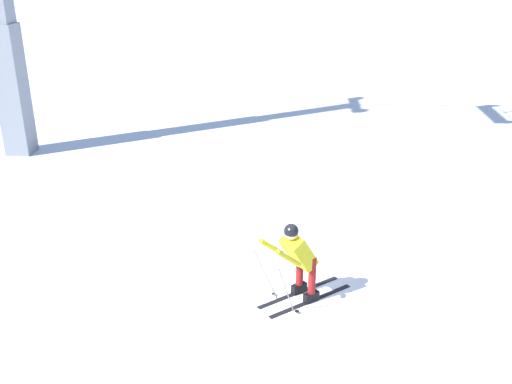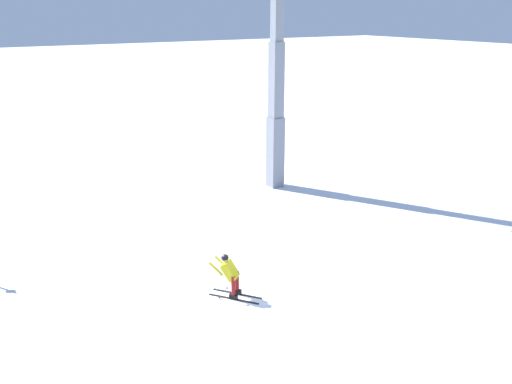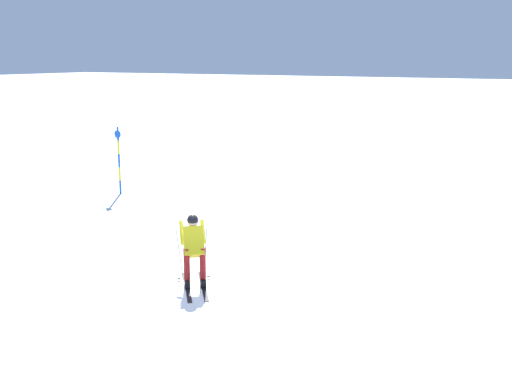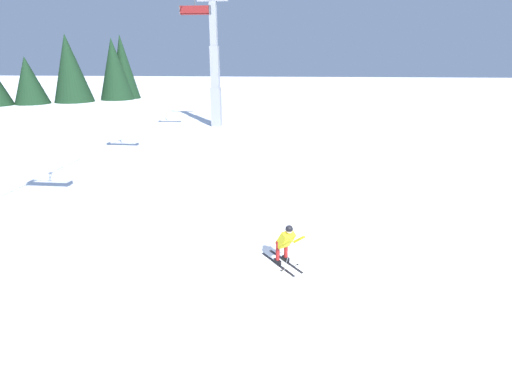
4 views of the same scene
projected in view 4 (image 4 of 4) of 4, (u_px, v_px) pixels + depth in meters
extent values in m
plane|color=white|center=(285.00, 270.00, 11.71)|extent=(260.00, 260.00, 0.00)
cube|color=black|center=(286.00, 261.00, 12.20)|extent=(1.42, 1.17, 0.01)
cube|color=black|center=(286.00, 259.00, 12.17)|extent=(0.29, 0.26, 0.16)
cylinder|color=maroon|center=(286.00, 248.00, 12.02)|extent=(0.13, 0.13, 0.68)
cube|color=black|center=(277.00, 264.00, 12.02)|extent=(1.42, 1.17, 0.01)
cube|color=black|center=(277.00, 262.00, 11.99)|extent=(0.29, 0.26, 0.16)
cylinder|color=maroon|center=(278.00, 250.00, 11.85)|extent=(0.13, 0.13, 0.68)
cube|color=gold|center=(285.00, 239.00, 11.65)|extent=(0.70, 0.68, 0.67)
sphere|color=beige|center=(289.00, 230.00, 11.38)|extent=(0.23, 0.23, 0.23)
sphere|color=black|center=(289.00, 229.00, 11.37)|extent=(0.24, 0.24, 0.24)
cylinder|color=gold|center=(299.00, 239.00, 11.43)|extent=(0.45, 0.38, 0.44)
cylinder|color=gray|center=(300.00, 257.00, 11.63)|extent=(0.31, 0.41, 1.17)
cylinder|color=black|center=(297.00, 264.00, 11.92)|extent=(0.07, 0.07, 0.01)
cylinder|color=gold|center=(287.00, 243.00, 11.19)|extent=(0.45, 0.38, 0.44)
cylinder|color=gray|center=(287.00, 262.00, 11.34)|extent=(0.46, 0.22, 1.17)
cylinder|color=black|center=(282.00, 270.00, 11.59)|extent=(0.07, 0.07, 0.01)
cube|color=gray|center=(216.00, 107.00, 35.90)|extent=(0.92, 0.92, 3.71)
cube|color=gray|center=(215.00, 67.00, 34.63)|extent=(0.77, 0.77, 3.71)
cube|color=gray|center=(213.00, 24.00, 33.35)|extent=(0.62, 0.62, 3.71)
cube|color=gray|center=(212.00, 0.00, 32.69)|extent=(0.28, 2.79, 0.18)
cube|color=maroon|center=(195.00, 14.00, 27.21)|extent=(0.45, 2.23, 0.06)
cube|color=maroon|center=(195.00, 10.00, 26.93)|extent=(0.06, 2.23, 0.55)
cylinder|color=#4C4F54|center=(196.00, 10.00, 27.39)|extent=(0.04, 2.12, 0.04)
cube|color=#4C4F54|center=(180.00, 10.00, 27.21)|extent=(0.57, 0.05, 0.63)
cube|color=#4C4F54|center=(210.00, 10.00, 27.01)|extent=(0.57, 0.05, 0.63)
cone|color=black|center=(123.00, 67.00, 60.12)|extent=(4.65, 4.65, 9.98)
cone|color=black|center=(114.00, 69.00, 58.72)|extent=(5.40, 5.40, 9.41)
cone|color=black|center=(70.00, 68.00, 55.28)|extent=(5.80, 5.80, 9.82)
cone|color=black|center=(29.00, 80.00, 53.26)|extent=(4.83, 4.83, 6.65)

